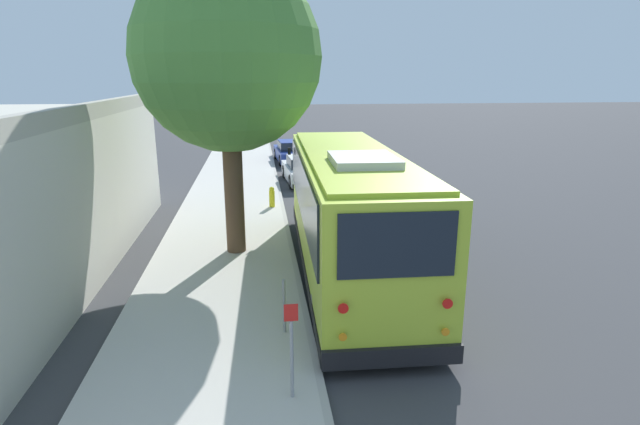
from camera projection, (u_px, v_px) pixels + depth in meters
name	position (u px, v px, depth m)	size (l,w,h in m)	color
ground_plane	(346.00, 262.00, 14.25)	(160.00, 160.00, 0.00)	#3D3D3F
sidewalk_slab	(221.00, 265.00, 13.80)	(80.00, 3.94, 0.15)	beige
curb_strip	(294.00, 262.00, 14.05)	(80.00, 0.14, 0.15)	#AAA69D
shuttle_bus	(350.00, 207.00, 13.01)	(10.05, 2.81, 3.45)	#ADC633
parked_sedan_white	(303.00, 170.00, 24.66)	(4.30, 1.92, 1.33)	silver
parked_sedan_blue	(291.00, 152.00, 30.58)	(4.48, 2.03, 1.32)	navy
street_tree	(227.00, 44.00, 13.36)	(5.10, 5.10, 8.81)	brown
sign_post_near	(292.00, 350.00, 7.83)	(0.06, 0.22, 1.63)	gray
sign_post_far	(284.00, 306.00, 9.93)	(0.06, 0.06, 1.14)	gray
fire_hydrant	(272.00, 197.00, 19.57)	(0.22, 0.22, 0.81)	gold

